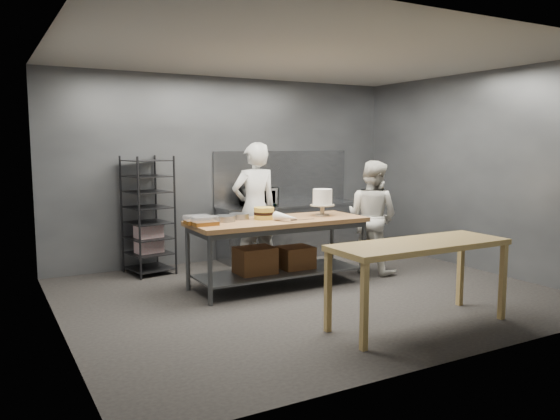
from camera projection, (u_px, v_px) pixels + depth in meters
name	position (u px, v px, depth m)	size (l,w,h in m)	color
ground	(309.00, 293.00, 7.05)	(6.00, 6.00, 0.00)	black
back_wall	(230.00, 169.00, 9.04)	(6.00, 0.04, 3.00)	#4C4F54
work_table	(276.00, 245.00, 7.34)	(2.40, 0.90, 0.92)	brown
near_counter	(419.00, 250.00, 5.73)	(2.00, 0.70, 0.90)	olive
back_counter	(291.00, 230.00, 9.37)	(2.60, 0.60, 0.90)	slate
splashback_panel	(283.00, 177.00, 9.52)	(2.60, 0.02, 0.90)	slate
speed_rack	(148.00, 217.00, 8.05)	(0.70, 0.74, 1.75)	black
chef_behind	(255.00, 209.00, 8.01)	(0.71, 0.47, 1.94)	silver
chef_right	(372.00, 217.00, 8.12)	(0.82, 0.64, 1.68)	silver
microwave	(259.00, 197.00, 9.00)	(0.54, 0.37, 0.30)	black
frosted_cake_stand	(322.00, 199.00, 7.63)	(0.34, 0.34, 0.38)	#AFA38C
layer_cake	(264.00, 213.00, 7.30)	(0.27, 0.27, 0.16)	gold
cake_pans	(221.00, 218.00, 7.13)	(0.82, 0.39, 0.07)	gray
piping_bag	(286.00, 217.00, 7.07)	(0.12, 0.12, 0.38)	white
offset_spatula	(299.00, 220.00, 7.22)	(0.36, 0.02, 0.02)	slate
pastry_clamshells	(201.00, 220.00, 6.80)	(0.35, 0.39, 0.11)	#95631D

